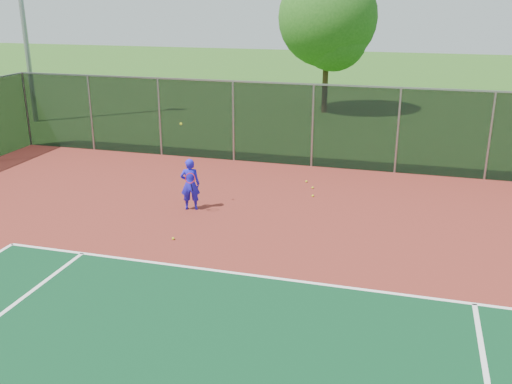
% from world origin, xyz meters
% --- Properties ---
extents(ground, '(120.00, 120.00, 0.00)m').
position_xyz_m(ground, '(0.00, 0.00, 0.00)').
color(ground, '#265418').
rests_on(ground, ground).
extents(court_apron, '(30.00, 20.00, 0.02)m').
position_xyz_m(court_apron, '(0.00, 2.00, 0.01)').
color(court_apron, maroon).
rests_on(court_apron, ground).
extents(fence_back, '(30.00, 0.06, 3.03)m').
position_xyz_m(fence_back, '(0.00, 12.00, 1.56)').
color(fence_back, black).
rests_on(fence_back, court_apron).
extents(tennis_player, '(0.64, 0.67, 2.55)m').
position_xyz_m(tennis_player, '(-5.60, 6.59, 0.79)').
color(tennis_player, '#1D17D9').
rests_on(tennis_player, court_apron).
extents(practice_ball_1, '(0.07, 0.07, 0.07)m').
position_xyz_m(practice_ball_1, '(-2.80, 10.02, 0.06)').
color(practice_ball_1, '#BDCA17').
rests_on(practice_ball_1, court_apron).
extents(practice_ball_2, '(0.07, 0.07, 0.07)m').
position_xyz_m(practice_ball_2, '(-2.49, 9.42, 0.06)').
color(practice_ball_2, '#BDCA17').
rests_on(practice_ball_2, court_apron).
extents(practice_ball_6, '(0.07, 0.07, 0.07)m').
position_xyz_m(practice_ball_6, '(-5.20, 4.37, 0.06)').
color(practice_ball_6, '#BDCA17').
rests_on(practice_ball_6, court_apron).
extents(practice_ball_7, '(0.07, 0.07, 0.07)m').
position_xyz_m(practice_ball_7, '(-2.33, 8.63, 0.06)').
color(practice_ball_7, '#BDCA17').
rests_on(practice_ball_7, court_apron).
extents(tree_back_left, '(5.11, 5.11, 7.51)m').
position_xyz_m(tree_back_left, '(-4.13, 22.47, 4.71)').
color(tree_back_left, '#322312').
rests_on(tree_back_left, ground).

